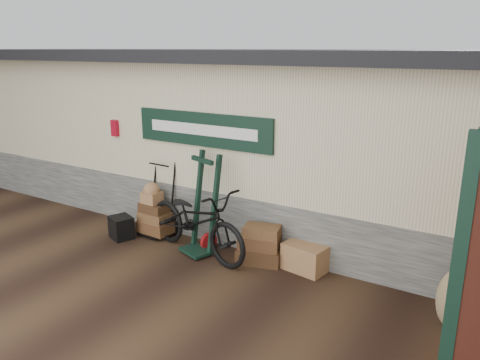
% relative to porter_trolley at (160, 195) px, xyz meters
% --- Properties ---
extents(ground, '(80.00, 80.00, 0.00)m').
position_rel_porter_trolley_xyz_m(ground, '(1.17, -0.85, -0.73)').
color(ground, black).
rests_on(ground, ground).
extents(station_building, '(14.40, 4.10, 3.20)m').
position_rel_porter_trolley_xyz_m(station_building, '(1.17, 1.89, 0.89)').
color(station_building, '#4C4C47').
rests_on(station_building, ground).
extents(porter_trolley, '(0.75, 0.58, 1.45)m').
position_rel_porter_trolley_xyz_m(porter_trolley, '(0.00, 0.00, 0.00)').
color(porter_trolley, black).
rests_on(porter_trolley, ground).
extents(green_barrow, '(0.72, 0.67, 1.65)m').
position_rel_porter_trolley_xyz_m(green_barrow, '(1.12, -0.25, 0.10)').
color(green_barrow, black).
rests_on(green_barrow, ground).
extents(suitcase_stack, '(0.77, 0.59, 0.61)m').
position_rel_porter_trolley_xyz_m(suitcase_stack, '(2.09, -0.11, -0.42)').
color(suitcase_stack, '#3D2713').
rests_on(suitcase_stack, ground).
extents(wicker_hamper, '(0.69, 0.51, 0.41)m').
position_rel_porter_trolley_xyz_m(wicker_hamper, '(2.81, -0.00, -0.52)').
color(wicker_hamper, brown).
rests_on(wicker_hamper, ground).
extents(black_trunk, '(0.49, 0.46, 0.39)m').
position_rel_porter_trolley_xyz_m(black_trunk, '(-0.45, -0.55, -0.53)').
color(black_trunk, black).
rests_on(black_trunk, ground).
extents(bicycle, '(1.20, 2.30, 1.27)m').
position_rel_porter_trolley_xyz_m(bicycle, '(1.07, -0.38, -0.09)').
color(bicycle, black).
rests_on(bicycle, ground).
extents(burlap_sack_left, '(0.62, 0.57, 0.81)m').
position_rel_porter_trolley_xyz_m(burlap_sack_left, '(4.97, -0.52, -0.32)').
color(burlap_sack_left, brown).
rests_on(burlap_sack_left, ground).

